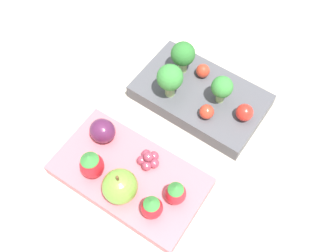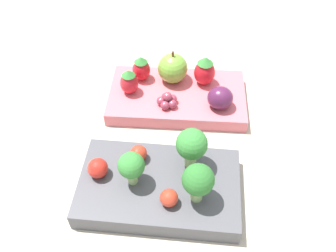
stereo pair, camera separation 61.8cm
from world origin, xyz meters
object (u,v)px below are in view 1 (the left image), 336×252
object	(u,v)px
broccoli_floret_2	(170,78)
apple	(120,186)
broccoli_floret_1	(222,88)
strawberry_1	(152,207)
bento_box_fruit	(132,177)
cherry_tomato_0	(207,112)
broccoli_floret_0	(183,55)
grape_cluster	(149,159)
strawberry_2	(176,193)
cherry_tomato_1	(203,71)
bento_box_savoury	(200,96)
cherry_tomato_2	(245,112)
strawberry_0	(92,165)
plum	(103,131)

from	to	relation	value
broccoli_floret_2	apple	world-z (taller)	broccoli_floret_2
broccoli_floret_1	strawberry_1	xyz separation A→B (m)	(0.01, -0.21, -0.02)
bento_box_fruit	cherry_tomato_0	bearing A→B (deg)	73.45
broccoli_floret_0	grape_cluster	world-z (taller)	broccoli_floret_0
strawberry_2	cherry_tomato_0	bearing A→B (deg)	102.72
grape_cluster	cherry_tomato_1	bearing A→B (deg)	94.34
broccoli_floret_0	broccoli_floret_1	world-z (taller)	broccoli_floret_0
bento_box_savoury	broccoli_floret_1	world-z (taller)	broccoli_floret_1
strawberry_2	grape_cluster	size ratio (longest dim) A/B	1.36
cherry_tomato_2	strawberry_0	distance (m)	0.24
broccoli_floret_2	strawberry_2	world-z (taller)	broccoli_floret_2
grape_cluster	broccoli_floret_0	bearing A→B (deg)	105.80
bento_box_savoury	strawberry_0	distance (m)	0.21
cherry_tomato_1	strawberry_0	size ratio (longest dim) A/B	0.43
broccoli_floret_1	strawberry_0	distance (m)	0.22
bento_box_fruit	strawberry_1	bearing A→B (deg)	-27.19
cherry_tomato_2	bento_box_savoury	bearing A→B (deg)	175.20
broccoli_floret_2	cherry_tomato_2	size ratio (longest dim) A/B	2.33
bento_box_savoury	strawberry_2	distance (m)	0.18
strawberry_1	plum	xyz separation A→B (m)	(-0.13, 0.06, -0.00)
bento_box_fruit	apple	world-z (taller)	apple
strawberry_2	plum	xyz separation A→B (m)	(-0.14, 0.02, -0.00)
strawberry_1	grape_cluster	bearing A→B (deg)	128.33
grape_cluster	cherry_tomato_2	bearing A→B (deg)	60.20
apple	strawberry_0	distance (m)	0.05
apple	strawberry_1	size ratio (longest dim) A/B	1.28
broccoli_floret_0	strawberry_0	distance (m)	0.22
strawberry_1	grape_cluster	size ratio (longest dim) A/B	1.37
cherry_tomato_2	strawberry_1	distance (m)	0.20
broccoli_floret_2	strawberry_1	world-z (taller)	broccoli_floret_2
bento_box_fruit	broccoli_floret_2	size ratio (longest dim) A/B	3.50
broccoli_floret_2	bento_box_fruit	bearing A→B (deg)	-79.16
strawberry_1	cherry_tomato_1	bearing A→B (deg)	104.28
strawberry_0	grape_cluster	xyz separation A→B (m)	(0.06, 0.05, -0.02)
strawberry_0	strawberry_2	distance (m)	0.12
broccoli_floret_2	strawberry_2	size ratio (longest dim) A/B	1.41
broccoli_floret_1	strawberry_1	world-z (taller)	broccoli_floret_1
plum	grape_cluster	xyz separation A→B (m)	(0.08, 0.00, -0.01)
bento_box_fruit	apple	distance (m)	0.05
cherry_tomato_2	grape_cluster	distance (m)	0.16
bento_box_fruit	plum	bearing A→B (deg)	158.47
cherry_tomato_1	cherry_tomato_2	bearing A→B (deg)	-21.30
broccoli_floret_0	plum	world-z (taller)	broccoli_floret_0
broccoli_floret_1	apple	bearing A→B (deg)	-100.59
broccoli_floret_0	plum	bearing A→B (deg)	-101.04
bento_box_fruit	cherry_tomato_1	size ratio (longest dim) A/B	9.69
apple	grape_cluster	distance (m)	0.06
bento_box_fruit	broccoli_floret_0	world-z (taller)	broccoli_floret_0
apple	broccoli_floret_1	bearing A→B (deg)	79.41
broccoli_floret_0	apple	bearing A→B (deg)	-79.33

